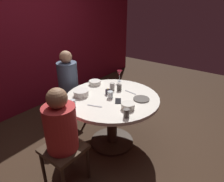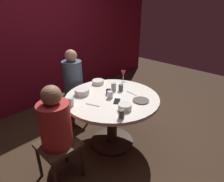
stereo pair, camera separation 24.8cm
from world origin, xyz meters
name	(u,v)px [view 1 (the left image)]	position (x,y,z in m)	size (l,w,h in m)	color
ground_plane	(112,142)	(0.00, 0.00, 0.00)	(8.00, 8.00, 0.00)	#382619
back_wall	(25,36)	(0.00, 1.83, 1.30)	(6.00, 0.10, 2.60)	maroon
dining_table	(112,108)	(0.00, 0.00, 0.56)	(1.21, 1.21, 0.73)	silver
seated_diner_left	(61,128)	(-0.83, 0.00, 0.71)	(0.40, 0.40, 1.14)	#3F2D1E
seated_diner_back	(68,81)	(0.00, 0.84, 0.73)	(0.40, 0.40, 1.20)	#3F2D1E
candle_holder	(108,92)	(0.03, 0.09, 0.76)	(0.07, 0.07, 0.08)	black
wine_glass	(119,73)	(0.48, 0.23, 0.85)	(0.08, 0.08, 0.18)	silver
dinner_plate	(141,99)	(0.16, -0.34, 0.73)	(0.20, 0.20, 0.01)	#4C4742
cell_phone	(118,101)	(-0.05, -0.14, 0.73)	(0.07, 0.14, 0.01)	black
bowl_serving_large	(128,106)	(-0.13, -0.33, 0.76)	(0.15, 0.15, 0.07)	beige
bowl_salad_center	(95,83)	(0.17, 0.44, 0.76)	(0.17, 0.17, 0.06)	silver
bowl_small_white	(81,93)	(-0.22, 0.33, 0.76)	(0.19, 0.19, 0.07)	silver
cup_near_candle	(126,113)	(-0.29, -0.41, 0.77)	(0.06, 0.06, 0.09)	#4C4742
cup_by_left_diner	(112,87)	(0.15, 0.11, 0.78)	(0.07, 0.07, 0.11)	#B2ADA3
cup_by_right_diner	(110,94)	(-0.04, 0.00, 0.77)	(0.07, 0.07, 0.09)	silver
cup_center_front	(119,87)	(0.22, 0.04, 0.77)	(0.06, 0.06, 0.09)	#4C4742
cup_far_edge	(73,104)	(-0.50, 0.18, 0.78)	(0.06, 0.06, 0.10)	silver
fork_near_plate	(95,106)	(-0.32, 0.01, 0.73)	(0.02, 0.18, 0.01)	#B7B7BC
knife_near_plate	(130,92)	(0.25, -0.12, 0.73)	(0.02, 0.18, 0.01)	#B7B7BC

